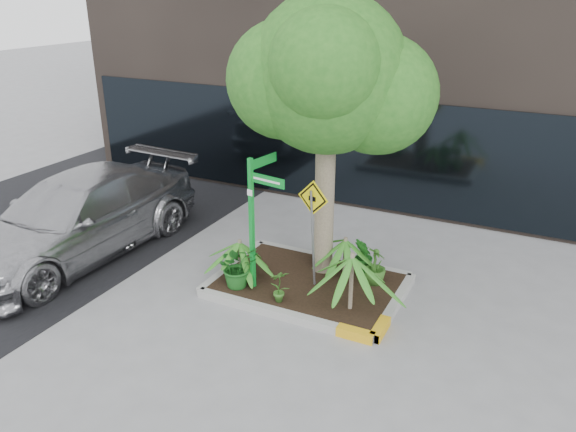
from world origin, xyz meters
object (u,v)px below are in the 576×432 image
at_px(tree, 328,74).
at_px(street_sign_post, 256,213).
at_px(parked_car, 77,217).
at_px(cattle_sign, 313,217).

distance_m(tree, street_sign_post, 2.58).
relative_size(tree, parked_car, 0.92).
bearing_deg(cattle_sign, parked_car, -160.69).
bearing_deg(street_sign_post, parked_car, -167.70).
bearing_deg(street_sign_post, tree, 64.44).
relative_size(parked_car, cattle_sign, 2.81).
height_order(street_sign_post, cattle_sign, street_sign_post).
distance_m(parked_car, street_sign_post, 4.08).
bearing_deg(parked_car, street_sign_post, 5.52).
height_order(parked_car, cattle_sign, cattle_sign).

